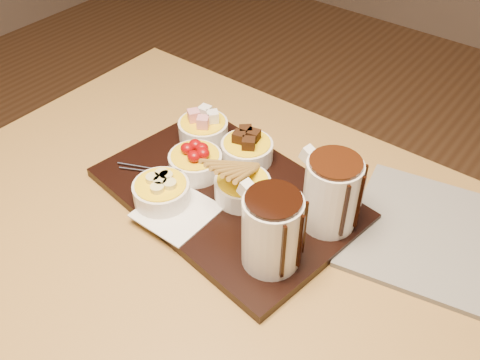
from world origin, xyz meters
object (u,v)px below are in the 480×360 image
Objects in this scene: serving_board at (227,194)px; pitcher_dark_chocolate at (272,232)px; dining_table at (239,277)px; pitcher_milk_chocolate at (331,194)px; newspaper at (456,243)px; bowl_strawberries at (196,164)px.

pitcher_dark_chocolate is (0.16, -0.08, 0.07)m from serving_board.
pitcher_milk_chocolate reaches higher than dining_table.
pitcher_dark_chocolate is 0.32m from newspaper.
pitcher_dark_chocolate is at bearing -94.40° from pitcher_milk_chocolate.
bowl_strawberries is 0.79× the size of pitcher_dark_chocolate.
newspaper reaches higher than dining_table.
dining_table is 0.22m from bowl_strawberries.
bowl_strawberries is at bearing -176.42° from serving_board.
pitcher_milk_chocolate reaches higher than bowl_strawberries.
newspaper is at bearing 36.32° from dining_table.
pitcher_dark_chocolate is (0.07, -0.02, 0.18)m from dining_table.
dining_table is at bearing -155.40° from newspaper.
pitcher_dark_chocolate and pitcher_milk_chocolate have the same top height.
serving_board is 0.40m from newspaper.
pitcher_dark_chocolate reaches higher than dining_table.
pitcher_milk_chocolate is at bearing 21.80° from serving_board.
dining_table is at bearing 176.31° from pitcher_dark_chocolate.
bowl_strawberries is at bearing 155.60° from dining_table.
pitcher_milk_chocolate is 0.37× the size of newspaper.
dining_table is 9.52× the size of pitcher_dark_chocolate.
serving_board is 3.65× the size of pitcher_milk_chocolate.
pitcher_dark_chocolate reaches higher than newspaper.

